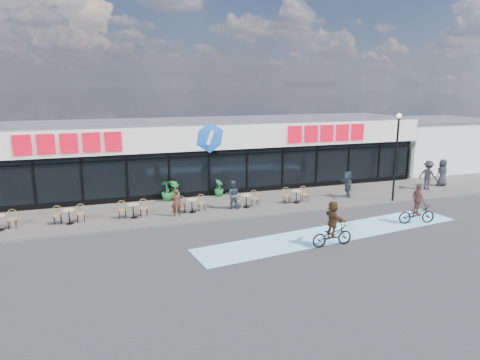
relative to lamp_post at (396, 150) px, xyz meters
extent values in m
plane|color=#28282B|center=(-10.18, -2.30, -3.20)|extent=(120.00, 120.00, 0.00)
cube|color=#514C48|center=(-10.18, 2.20, -3.15)|extent=(44.00, 5.00, 0.10)
cube|color=#7FC6F0|center=(-6.18, -3.80, -3.20)|extent=(14.17, 4.13, 0.01)
cube|color=black|center=(-10.18, 7.70, -1.70)|extent=(30.00, 6.00, 3.00)
cube|color=white|center=(-10.18, 7.55, 0.55)|extent=(30.60, 6.30, 1.50)
cube|color=#47474C|center=(-10.18, 7.70, 1.35)|extent=(30.60, 6.30, 0.10)
cube|color=navy|center=(-10.18, 4.66, -0.15)|extent=(30.60, 0.08, 0.18)
cube|color=black|center=(-10.18, 4.67, -0.55)|extent=(30.00, 0.06, 0.08)
cube|color=black|center=(-10.18, 4.68, -3.00)|extent=(30.00, 0.10, 0.40)
cube|color=red|center=(-18.18, 4.40, 0.60)|extent=(5.63, 0.18, 1.10)
cube|color=red|center=(-2.18, 4.40, 0.60)|extent=(5.63, 0.18, 1.10)
ellipsoid|color=blue|center=(-10.18, 4.40, 0.60)|extent=(1.90, 0.24, 1.90)
cylinder|color=black|center=(-20.18, 4.67, -1.70)|extent=(0.10, 0.10, 3.00)
cylinder|color=black|center=(-17.68, 4.67, -1.70)|extent=(0.10, 0.10, 3.00)
cylinder|color=black|center=(-15.18, 4.67, -1.70)|extent=(0.10, 0.10, 3.00)
cylinder|color=black|center=(-12.68, 4.67, -1.70)|extent=(0.10, 0.10, 3.00)
cylinder|color=black|center=(-10.18, 4.67, -1.70)|extent=(0.10, 0.10, 3.00)
cylinder|color=black|center=(-7.68, 4.67, -1.70)|extent=(0.10, 0.10, 3.00)
cylinder|color=black|center=(-5.18, 4.67, -1.70)|extent=(0.10, 0.10, 3.00)
cylinder|color=black|center=(-2.68, 4.67, -1.70)|extent=(0.10, 0.10, 3.00)
cylinder|color=black|center=(-0.18, 4.67, -1.70)|extent=(0.10, 0.10, 3.00)
cylinder|color=black|center=(2.32, 4.67, -1.70)|extent=(0.10, 0.10, 3.00)
cylinder|color=black|center=(4.82, 4.67, -1.70)|extent=(0.10, 0.10, 3.00)
cube|color=white|center=(10.32, 8.70, -1.20)|extent=(9.00, 7.00, 4.00)
cube|color=#47474C|center=(10.32, 8.70, 0.85)|extent=(9.20, 7.20, 0.12)
cylinder|color=black|center=(0.00, 0.00, -0.61)|extent=(0.12, 0.12, 4.99)
sphere|color=#FFF2CC|center=(0.00, 0.00, 1.99)|extent=(0.28, 0.28, 0.28)
cylinder|color=black|center=(-21.41, 1.37, -3.09)|extent=(0.40, 0.40, 0.02)
cylinder|color=tan|center=(-18.28, 1.37, -2.38)|extent=(0.60, 0.60, 0.04)
cylinder|color=black|center=(-18.28, 1.37, -2.73)|extent=(0.06, 0.06, 0.70)
cylinder|color=black|center=(-18.28, 1.37, -3.09)|extent=(0.40, 0.40, 0.02)
cylinder|color=tan|center=(-15.14, 1.37, -2.38)|extent=(0.60, 0.60, 0.04)
cylinder|color=black|center=(-15.14, 1.37, -2.73)|extent=(0.06, 0.06, 0.70)
cylinder|color=black|center=(-15.14, 1.37, -3.09)|extent=(0.40, 0.40, 0.02)
cylinder|color=tan|center=(-12.01, 1.37, -2.38)|extent=(0.60, 0.60, 0.04)
cylinder|color=black|center=(-12.01, 1.37, -2.73)|extent=(0.06, 0.06, 0.70)
cylinder|color=black|center=(-12.01, 1.37, -3.09)|extent=(0.40, 0.40, 0.02)
cylinder|color=tan|center=(-8.87, 1.37, -2.38)|extent=(0.60, 0.60, 0.04)
cylinder|color=black|center=(-8.87, 1.37, -2.73)|extent=(0.06, 0.06, 0.70)
cylinder|color=black|center=(-8.87, 1.37, -3.09)|extent=(0.40, 0.40, 0.02)
cylinder|color=tan|center=(-5.74, 1.37, -2.38)|extent=(0.60, 0.60, 0.04)
cylinder|color=black|center=(-5.74, 1.37, -2.73)|extent=(0.06, 0.06, 0.70)
cylinder|color=black|center=(-5.74, 1.37, -3.09)|extent=(0.40, 0.40, 0.02)
imported|color=#175323|center=(-12.91, 4.26, -2.47)|extent=(0.72, 0.72, 1.26)
imported|color=#1A5D25|center=(-12.47, 4.31, -2.53)|extent=(0.90, 0.90, 1.15)
imported|color=#175324|center=(-9.66, 4.35, -2.58)|extent=(0.83, 0.83, 1.04)
imported|color=#412117|center=(-12.94, 0.95, -2.36)|extent=(0.59, 0.44, 1.50)
imported|color=#272F3C|center=(-9.68, 1.40, -2.29)|extent=(0.94, 0.84, 1.62)
imported|color=#28363F|center=(-2.14, 1.61, -2.28)|extent=(0.82, 1.60, 1.65)
imported|color=black|center=(4.07, 1.73, -2.14)|extent=(1.13, 1.43, 1.93)
imported|color=#202228|center=(5.71, 2.22, -2.17)|extent=(0.97, 0.70, 1.86)
imported|color=black|center=(-7.14, -5.18, -2.70)|extent=(1.90, 0.68, 1.00)
imported|color=#3C2715|center=(-7.14, -5.18, -1.95)|extent=(0.49, 1.49, 1.61)
imported|color=black|center=(-1.43, -3.75, -2.70)|extent=(1.99, 0.99, 1.00)
imported|color=brown|center=(-1.43, -3.75, -1.95)|extent=(0.55, 1.00, 1.61)
camera|label=1|loc=(-16.53, -20.79, 3.74)|focal=32.00mm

